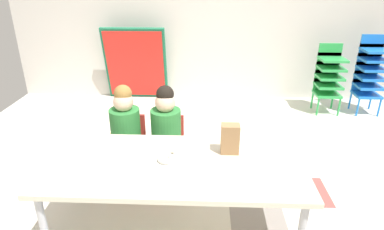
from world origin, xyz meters
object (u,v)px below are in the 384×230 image
object	(u,v)px
seated_child_middle_seat	(166,126)
folded_activity_table	(136,64)
seated_child_near_camera	(126,126)
donut_powdered_on_plate	(166,159)
paper_bag_brown	(230,139)
paper_plate_center_table	(134,156)
kid_chair_green_stack	(329,75)
paper_plate_near_edge	(166,161)
donut_powdered_loose	(171,154)
kid_chair_blue_stack	(370,71)
craft_table	(175,168)

from	to	relation	value
seated_child_middle_seat	folded_activity_table	size ratio (longest dim) A/B	0.84
seated_child_near_camera	donut_powdered_on_plate	size ratio (longest dim) A/B	7.49
paper_bag_brown	paper_plate_center_table	bearing A→B (deg)	-172.73
folded_activity_table	kid_chair_green_stack	bearing A→B (deg)	-7.49
folded_activity_table	donut_powdered_on_plate	world-z (taller)	folded_activity_table
kid_chair_green_stack	folded_activity_table	world-z (taller)	folded_activity_table
seated_child_middle_seat	paper_bag_brown	xyz separation A→B (m)	(0.52, -0.48, 0.14)
seated_child_near_camera	donut_powdered_on_plate	xyz separation A→B (m)	(0.43, -0.63, 0.06)
seated_child_near_camera	paper_plate_near_edge	distance (m)	0.76
donut_powdered_loose	kid_chair_green_stack	bearing A→B (deg)	50.86
seated_child_middle_seat	donut_powdered_loose	size ratio (longest dim) A/B	7.67
seated_child_middle_seat	donut_powdered_on_plate	bearing A→B (deg)	-83.31
paper_plate_near_edge	paper_plate_center_table	world-z (taller)	same
kid_chair_blue_stack	donut_powdered_loose	size ratio (longest dim) A/B	8.70
kid_chair_blue_stack	seated_child_near_camera	bearing A→B (deg)	-148.35
paper_plate_center_table	folded_activity_table	bearing A→B (deg)	101.21
kid_chair_blue_stack	folded_activity_table	distance (m)	3.22
kid_chair_green_stack	paper_bag_brown	bearing A→B (deg)	-123.13
kid_chair_green_stack	craft_table	bearing A→B (deg)	-127.59
kid_chair_blue_stack	paper_bag_brown	size ratio (longest dim) A/B	4.73
craft_table	kid_chair_blue_stack	size ratio (longest dim) A/B	1.71
paper_plate_center_table	seated_child_near_camera	bearing A→B (deg)	109.03
seated_child_middle_seat	folded_activity_table	xyz separation A→B (m)	(-0.69, 2.12, -0.02)
craft_table	paper_plate_near_edge	size ratio (longest dim) A/B	9.86
seated_child_middle_seat	paper_bag_brown	size ratio (longest dim) A/B	4.17
seated_child_middle_seat	donut_powdered_loose	distance (m)	0.56
kid_chair_green_stack	paper_plate_near_edge	world-z (taller)	kid_chair_green_stack
seated_child_near_camera	seated_child_middle_seat	world-z (taller)	same
seated_child_near_camera	kid_chair_blue_stack	distance (m)	3.36
kid_chair_blue_stack	seated_child_middle_seat	bearing A→B (deg)	-144.87
seated_child_near_camera	folded_activity_table	distance (m)	2.14
donut_powdered_loose	seated_child_near_camera	bearing A→B (deg)	129.37
kid_chair_green_stack	paper_bag_brown	size ratio (longest dim) A/B	4.18
craft_table	seated_child_middle_seat	world-z (taller)	seated_child_middle_seat
kid_chair_blue_stack	donut_powdered_on_plate	size ratio (longest dim) A/B	8.49
paper_bag_brown	donut_powdered_on_plate	bearing A→B (deg)	-161.10
kid_chair_green_stack	donut_powdered_on_plate	distance (m)	3.06
seated_child_near_camera	seated_child_middle_seat	size ratio (longest dim) A/B	1.00
craft_table	seated_child_middle_seat	bearing A→B (deg)	101.80
paper_bag_brown	donut_powdered_loose	bearing A→B (deg)	-170.29
folded_activity_table	paper_plate_near_edge	distance (m)	2.85
folded_activity_table	paper_bag_brown	distance (m)	2.87
seated_child_near_camera	donut_powdered_loose	distance (m)	0.71
paper_plate_center_table	seated_child_middle_seat	bearing A→B (deg)	74.22
craft_table	donut_powdered_on_plate	xyz separation A→B (m)	(-0.06, 0.01, 0.07)
kid_chair_green_stack	donut_powdered_on_plate	xyz separation A→B (m)	(-1.91, -2.40, 0.09)
seated_child_middle_seat	kid_chair_blue_stack	size ratio (longest dim) A/B	0.88
donut_powdered_on_plate	folded_activity_table	bearing A→B (deg)	105.57
kid_chair_green_stack	folded_activity_table	xyz separation A→B (m)	(-2.67, 0.35, 0.02)
kid_chair_blue_stack	paper_plate_center_table	size ratio (longest dim) A/B	5.78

